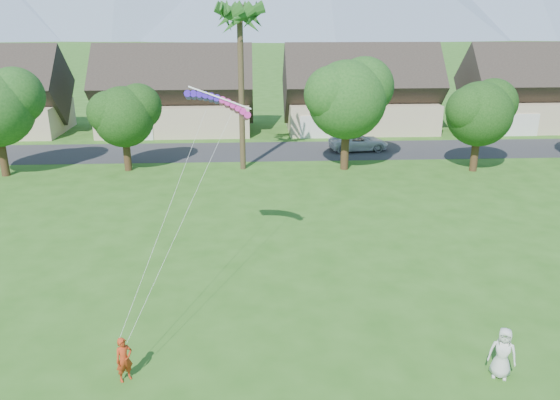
{
  "coord_description": "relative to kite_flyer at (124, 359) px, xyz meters",
  "views": [
    {
      "loc": [
        -1.17,
        -13.28,
        11.98
      ],
      "look_at": [
        0.0,
        10.0,
        3.8
      ],
      "focal_mm": 35.0,
      "sensor_mm": 36.0,
      "label": 1
    }
  ],
  "objects": [
    {
      "name": "street",
      "position": [
        5.65,
        31.47,
        -0.81
      ],
      "size": [
        90.0,
        7.0,
        0.01
      ],
      "primitive_type": "cube",
      "color": "#2D2D30",
      "rests_on": "ground"
    },
    {
      "name": "parafoil_kite",
      "position": [
        3.04,
        8.17,
        7.41
      ],
      "size": [
        2.97,
        1.05,
        0.5
      ],
      "rotation": [
        0.0,
        0.0,
        -0.04
      ],
      "color": "#3717B2",
      "rests_on": "ground"
    },
    {
      "name": "tree_row",
      "position": [
        4.5,
        25.38,
        4.08
      ],
      "size": [
        62.27,
        6.67,
        8.45
      ],
      "color": "#47301C",
      "rests_on": "ground"
    },
    {
      "name": "parked_car",
      "position": [
        13.9,
        31.47,
        -0.08
      ],
      "size": [
        5.49,
        2.97,
        1.46
      ],
      "primitive_type": "imported",
      "rotation": [
        0.0,
        0.0,
        1.68
      ],
      "color": "silver",
      "rests_on": "ground"
    },
    {
      "name": "houses_row",
      "position": [
        6.14,
        40.46,
        2.63
      ],
      "size": [
        72.75,
        8.19,
        8.86
      ],
      "color": "beige",
      "rests_on": "ground"
    },
    {
      "name": "watcher",
      "position": [
        12.83,
        -0.45,
        0.12
      ],
      "size": [
        1.08,
        0.92,
        1.87
      ],
      "primitive_type": "imported",
      "rotation": [
        0.0,
        0.0,
        -0.43
      ],
      "color": "silver",
      "rests_on": "ground"
    },
    {
      "name": "kite_flyer",
      "position": [
        0.0,
        0.0,
        0.0
      ],
      "size": [
        0.71,
        0.66,
        1.62
      ],
      "primitive_type": "imported",
      "rotation": [
        0.0,
        0.0,
        0.63
      ],
      "color": "#BA3515",
      "rests_on": "ground"
    },
    {
      "name": "fan_palm",
      "position": [
        3.65,
        25.97,
        10.99
      ],
      "size": [
        3.0,
        3.0,
        13.8
      ],
      "color": "#4C3D26",
      "rests_on": "ground"
    }
  ]
}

